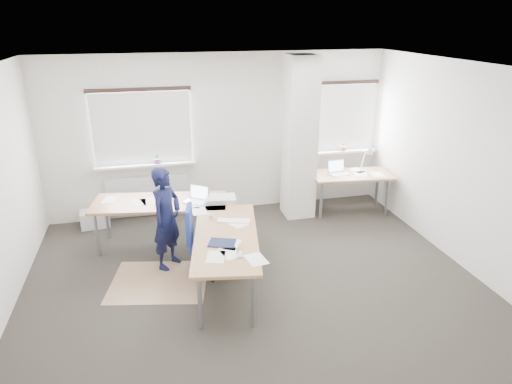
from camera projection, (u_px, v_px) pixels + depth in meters
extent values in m
plane|color=#282520|center=(252.00, 278.00, 6.23)|extent=(6.00, 6.00, 0.00)
cube|color=beige|center=(219.00, 135.00, 7.99)|extent=(6.00, 0.04, 2.80)
cube|color=beige|center=(326.00, 291.00, 3.45)|extent=(6.00, 0.04, 2.80)
cube|color=beige|center=(460.00, 165.00, 6.38)|extent=(0.04, 5.00, 2.80)
cube|color=white|center=(251.00, 67.00, 5.22)|extent=(6.00, 5.00, 0.04)
cube|color=beige|center=(300.00, 139.00, 7.78)|extent=(0.50, 0.50, 2.78)
cube|color=white|center=(142.00, 128.00, 7.60)|extent=(1.60, 0.04, 1.20)
cube|color=white|center=(142.00, 129.00, 7.57)|extent=(1.60, 0.02, 1.20)
cube|color=white|center=(145.00, 165.00, 7.76)|extent=(1.70, 0.20, 0.04)
cube|color=white|center=(343.00, 118.00, 8.39)|extent=(1.20, 0.04, 1.20)
cube|color=white|center=(343.00, 118.00, 8.36)|extent=(1.20, 0.02, 1.20)
cube|color=white|center=(342.00, 151.00, 8.55)|extent=(1.30, 0.20, 0.04)
cube|color=white|center=(148.00, 193.00, 7.97)|extent=(1.40, 0.10, 0.60)
cylinder|color=#6A3E89|center=(157.00, 161.00, 7.77)|extent=(0.12, 0.12, 0.08)
imported|color=#2D5B24|center=(157.00, 159.00, 7.75)|extent=(0.09, 0.06, 0.17)
cylinder|color=#A2653E|center=(342.00, 148.00, 8.51)|extent=(0.12, 0.12, 0.08)
imported|color=#2D5B24|center=(343.00, 146.00, 8.50)|extent=(0.09, 0.07, 0.17)
cube|color=#987252|center=(159.00, 281.00, 6.15)|extent=(1.46, 1.31, 0.01)
cube|color=white|center=(95.00, 218.00, 7.73)|extent=(0.49, 0.37, 0.28)
cube|color=#9B6943|center=(160.00, 203.00, 6.90)|extent=(2.11, 1.14, 0.04)
cube|color=#9B6943|center=(226.00, 236.00, 5.84)|extent=(1.14, 2.11, 0.04)
cylinder|color=gray|center=(97.00, 235.00, 6.70)|extent=(0.05, 0.05, 0.69)
cylinder|color=gray|center=(107.00, 218.00, 7.25)|extent=(0.05, 0.05, 0.69)
cylinder|color=gray|center=(220.00, 215.00, 7.36)|extent=(0.05, 0.05, 0.69)
cylinder|color=gray|center=(200.00, 302.00, 5.11)|extent=(0.05, 0.05, 0.69)
cylinder|color=gray|center=(253.00, 300.00, 5.15)|extent=(0.05, 0.05, 0.69)
cylinder|color=gray|center=(246.00, 231.00, 6.83)|extent=(0.05, 0.05, 0.69)
cube|color=#B7B7BC|center=(196.00, 201.00, 6.87)|extent=(0.40, 0.38, 0.01)
cube|color=#B7B7BC|center=(199.00, 192.00, 6.92)|extent=(0.29, 0.24, 0.22)
cube|color=silver|center=(199.00, 192.00, 6.92)|extent=(0.25, 0.20, 0.19)
cube|color=white|center=(234.00, 221.00, 6.21)|extent=(0.46, 0.26, 0.02)
cube|color=#121832|center=(222.00, 243.00, 5.61)|extent=(0.38, 0.34, 0.01)
cube|color=beige|center=(221.00, 199.00, 6.89)|extent=(0.48, 0.37, 0.07)
imported|color=white|center=(211.00, 217.00, 6.29)|extent=(0.07, 0.07, 0.07)
cylinder|color=silver|center=(239.00, 253.00, 5.28)|extent=(0.07, 0.07, 0.10)
cube|color=#9B6943|center=(352.00, 175.00, 8.11)|extent=(1.47, 0.86, 0.04)
cylinder|color=gray|center=(321.00, 201.00, 7.94)|extent=(0.05, 0.05, 0.69)
cylinder|color=gray|center=(387.00, 197.00, 8.07)|extent=(0.05, 0.05, 0.69)
cylinder|color=gray|center=(314.00, 190.00, 8.40)|extent=(0.05, 0.05, 0.69)
cylinder|color=gray|center=(377.00, 188.00, 8.54)|extent=(0.05, 0.05, 0.69)
cube|color=#B7B7BC|center=(339.00, 174.00, 8.08)|extent=(0.35, 0.26, 0.01)
cube|color=#B7B7BC|center=(336.00, 166.00, 8.14)|extent=(0.33, 0.07, 0.22)
cube|color=silver|center=(336.00, 166.00, 8.14)|extent=(0.29, 0.06, 0.19)
cylinder|color=white|center=(362.00, 170.00, 8.25)|extent=(0.10, 0.10, 0.02)
cylinder|color=white|center=(363.00, 160.00, 8.18)|extent=(0.02, 0.16, 0.38)
cylinder|color=white|center=(367.00, 150.00, 8.00)|extent=(0.02, 0.29, 0.13)
cone|color=white|center=(371.00, 153.00, 7.88)|extent=(0.14, 0.16, 0.17)
cube|color=navy|center=(207.00, 245.00, 6.19)|extent=(0.52, 0.52, 0.08)
cube|color=navy|center=(189.00, 224.00, 6.06)|extent=(0.13, 0.39, 0.48)
cylinder|color=silver|center=(207.00, 257.00, 6.25)|extent=(0.06, 0.06, 0.33)
cylinder|color=black|center=(226.00, 271.00, 6.34)|extent=(0.06, 0.04, 0.06)
cylinder|color=black|center=(214.00, 263.00, 6.56)|extent=(0.05, 0.06, 0.06)
cylinder|color=black|center=(194.00, 266.00, 6.46)|extent=(0.06, 0.06, 0.06)
cylinder|color=black|center=(192.00, 277.00, 6.19)|extent=(0.06, 0.05, 0.06)
cylinder|color=black|center=(213.00, 280.00, 6.12)|extent=(0.04, 0.06, 0.06)
imported|color=black|center=(167.00, 219.00, 6.29)|extent=(0.61, 0.64, 1.47)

